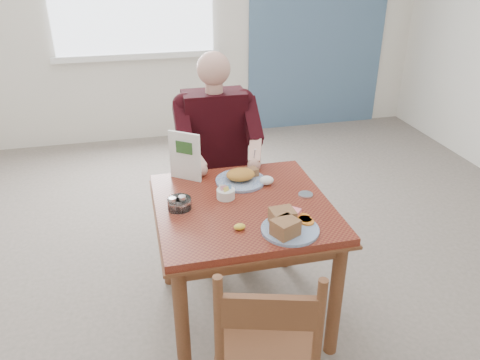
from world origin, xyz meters
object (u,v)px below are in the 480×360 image
object	(u,v)px
diner	(217,143)
far_plate	(241,177)
table	(243,221)
near_plate	(287,225)
chair_near	(267,349)
chair_far	(215,182)

from	to	relation	value
diner	far_plate	xyz separation A→B (m)	(0.05, -0.46, -0.03)
far_plate	table	bearing A→B (deg)	-101.76
diner	far_plate	bearing A→B (deg)	-83.68
near_plate	far_plate	world-z (taller)	near_plate
table	chair_near	bearing A→B (deg)	-96.18
chair_near	diner	distance (m)	1.48
table	chair_far	size ratio (longest dim) A/B	0.97
near_plate	far_plate	size ratio (longest dim) A/B	1.02
chair_near	far_plate	bearing A→B (deg)	82.41
table	chair_far	bearing A→B (deg)	90.00
chair_far	table	bearing A→B (deg)	-90.00
table	far_plate	size ratio (longest dim) A/B	2.71
chair_far	diner	size ratio (longest dim) A/B	0.69
diner	far_plate	world-z (taller)	diner
table	near_plate	bearing A→B (deg)	-65.31
table	diner	distance (m)	0.73
chair_near	far_plate	world-z (taller)	chair_near
chair_far	diner	bearing A→B (deg)	-89.99
table	chair_near	distance (m)	0.76
chair_near	near_plate	size ratio (longest dim) A/B	2.75
chair_far	diner	distance (m)	0.34
chair_near	near_plate	xyz separation A→B (m)	(0.22, 0.43, 0.31)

